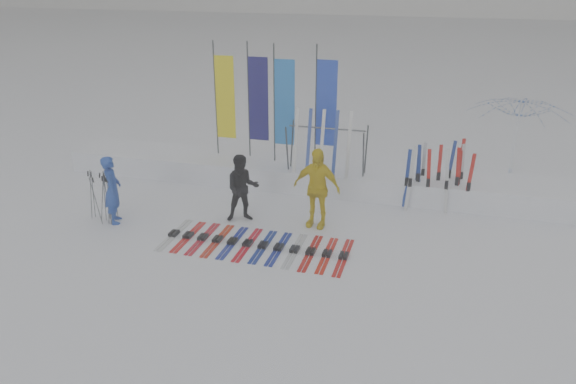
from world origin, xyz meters
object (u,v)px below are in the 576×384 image
(ski_rack, at_px, (327,143))
(person_yellow, at_px, (317,188))
(person_blue, at_px, (112,190))
(tent_canopy, at_px, (515,141))
(ski_row, at_px, (256,245))
(person_black, at_px, (242,188))

(ski_rack, bearing_deg, person_yellow, -84.11)
(person_blue, distance_m, ski_rack, 5.45)
(person_yellow, distance_m, tent_canopy, 6.17)
(person_blue, xyz_separation_m, ski_rack, (4.41, 3.14, 0.57))
(person_blue, relative_size, ski_rack, 0.80)
(ski_row, bearing_deg, person_black, 120.91)
(tent_canopy, bearing_deg, person_blue, -150.44)
(person_black, relative_size, ski_row, 0.40)
(tent_canopy, bearing_deg, ski_rack, -156.54)
(person_black, bearing_deg, person_yellow, -18.84)
(ski_row, distance_m, ski_rack, 3.77)
(tent_canopy, bearing_deg, person_black, -145.75)
(person_black, xyz_separation_m, ski_row, (0.72, -1.21, -0.78))
(person_yellow, xyz_separation_m, tent_canopy, (4.58, 4.13, 0.29))
(ski_rack, bearing_deg, person_black, -124.53)
(person_black, bearing_deg, tent_canopy, 9.65)
(person_yellow, distance_m, ski_row, 1.94)
(person_blue, height_order, ski_rack, ski_rack)
(person_yellow, height_order, ski_row, person_yellow)
(person_black, relative_size, ski_rack, 0.80)
(person_yellow, height_order, ski_rack, person_yellow)
(person_black, xyz_separation_m, person_yellow, (1.74, 0.18, 0.13))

